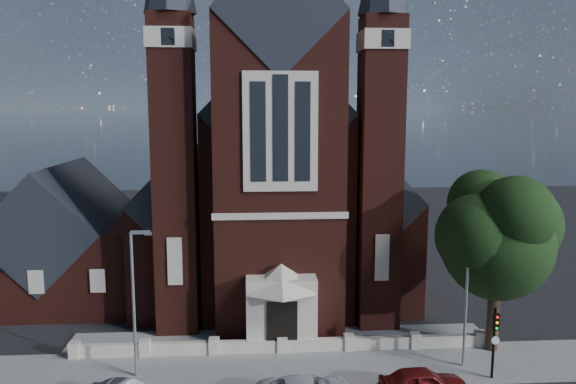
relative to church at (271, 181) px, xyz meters
name	(u,v)px	position (x,y,z in m)	size (l,w,h in m)	color
ground	(276,304)	(0.00, -7.94, -8.19)	(120.00, 120.00, 0.00)	black
pavement_strip	(284,369)	(0.00, -18.44, -8.19)	(60.00, 5.00, 0.12)	slate
forecourt_paving	(280,340)	(0.00, -14.44, -8.19)	(26.00, 3.00, 0.14)	slate
forecourt_wall	(282,353)	(0.00, -16.44, -8.19)	(24.00, 0.40, 0.90)	#BCAC95
church	(271,181)	(0.00, 0.00, 0.00)	(20.01, 34.90, 29.20)	#461912
parish_hall	(65,245)	(-16.00, -4.94, -4.17)	(12.00, 12.20, 10.24)	#461912
street_tree	(501,238)	(12.60, -17.23, -1.23)	(6.40, 6.60, 10.70)	black
street_lamp_left	(135,296)	(-7.91, -18.94, -3.59)	(1.16, 0.22, 8.09)	gray
street_lamp_right	(468,288)	(10.09, -18.94, -3.59)	(1.16, 0.22, 8.09)	gray
traffic_signal	(495,334)	(11.00, -20.52, -5.60)	(0.28, 0.42, 4.00)	black
car_dark_red	(423,383)	(6.77, -21.97, -7.43)	(1.79, 4.44, 1.51)	maroon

